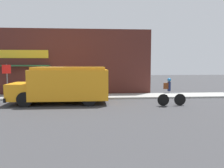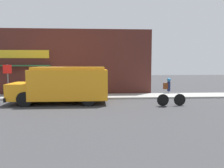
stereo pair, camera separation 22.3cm
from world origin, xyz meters
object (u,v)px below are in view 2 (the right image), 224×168
object	(u,v)px
stop_sign_post	(8,75)
school_bus	(64,84)
trash_bin	(13,90)
cyclist	(170,93)

from	to	relation	value
stop_sign_post	school_bus	bearing A→B (deg)	-23.96
stop_sign_post	trash_bin	size ratio (longest dim) A/B	3.13
cyclist	trash_bin	distance (m)	11.43
stop_sign_post	trash_bin	xyz separation A→B (m)	(-0.13, 1.11, -1.19)
stop_sign_post	cyclist	bearing A→B (deg)	-16.61
school_bus	stop_sign_post	world-z (taller)	stop_sign_post
cyclist	trash_bin	world-z (taller)	cyclist
school_bus	cyclist	bearing A→B (deg)	-11.89
school_bus	cyclist	size ratio (longest dim) A/B	3.45
stop_sign_post	trash_bin	distance (m)	1.63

